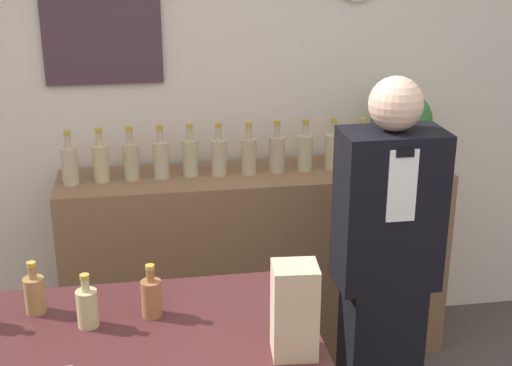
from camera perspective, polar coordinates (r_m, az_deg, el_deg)
The scene contains 20 objects.
back_wall at distance 3.67m, azimuth -3.59°, elevation 7.36°, with size 5.20×0.09×2.70m.
back_shelf at distance 3.71m, azimuth -0.02°, elevation -6.47°, with size 1.93×0.43×1.00m.
shopkeeper at distance 3.01m, azimuth 10.26°, elevation -6.87°, with size 0.41×0.26×1.61m.
potted_plant at distance 3.69m, azimuth 11.55°, elevation 4.68°, with size 0.31×0.31×0.38m.
paper_bag at distance 2.14m, azimuth 3.10°, elevation -10.13°, with size 0.14×0.13×0.29m.
tape_dispenser at distance 2.20m, azimuth 3.78°, elevation -13.13°, with size 0.09×0.06×0.07m.
counter_bottle_1 at distance 2.50m, azimuth -17.29°, elevation -8.44°, with size 0.07×0.07×0.18m.
counter_bottle_2 at distance 2.38m, azimuth -13.36°, elevation -9.60°, with size 0.07×0.07×0.18m.
counter_bottle_3 at distance 2.40m, azimuth -8.36°, elevation -8.97°, with size 0.07×0.07×0.18m.
shelf_bottle_0 at distance 3.45m, azimuth -14.68°, elevation 1.45°, with size 0.08×0.08×0.26m.
shelf_bottle_1 at distance 3.46m, azimuth -12.32°, elevation 1.69°, with size 0.08×0.08×0.26m.
shelf_bottle_2 at distance 3.46m, azimuth -9.96°, elevation 1.86°, with size 0.08×0.08×0.26m.
shelf_bottle_3 at distance 3.46m, azimuth -7.61°, elevation 1.99°, with size 0.08×0.08×0.26m.
shelf_bottle_4 at distance 3.47m, azimuth -5.28°, elevation 2.16°, with size 0.08×0.08×0.26m.
shelf_bottle_5 at distance 3.47m, azimuth -2.92°, elevation 2.22°, with size 0.08×0.08×0.26m.
shelf_bottle_6 at distance 3.48m, azimuth -0.58°, elevation 2.29°, with size 0.08×0.08×0.26m.
shelf_bottle_7 at distance 3.51m, azimuth 1.69°, elevation 2.44°, with size 0.08×0.08×0.26m.
shelf_bottle_8 at distance 3.54m, azimuth 3.93°, elevation 2.56°, with size 0.08×0.08×0.26m.
shelf_bottle_9 at distance 3.58m, azimuth 6.15°, elevation 2.67°, with size 0.08×0.08×0.26m.
shelf_bottle_10 at distance 3.59m, azimuth 8.45°, elevation 2.63°, with size 0.08×0.08×0.26m.
Camera 1 is at (-0.36, -1.57, 2.14)m, focal length 50.00 mm.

